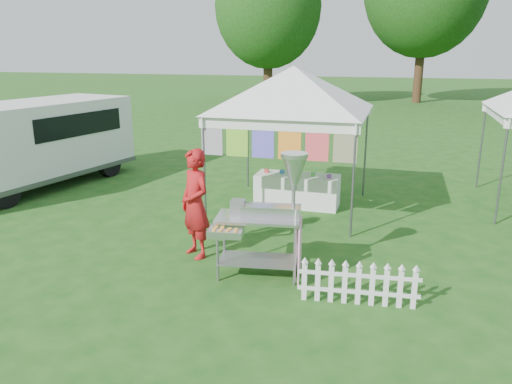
% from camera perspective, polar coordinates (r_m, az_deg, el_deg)
% --- Properties ---
extents(ground, '(120.00, 120.00, 0.00)m').
position_cam_1_polar(ground, '(7.72, -1.62, -9.40)').
color(ground, '#194E16').
rests_on(ground, ground).
extents(canopy_main, '(4.24, 4.24, 3.45)m').
position_cam_1_polar(canopy_main, '(10.36, 4.35, 14.14)').
color(canopy_main, '#59595E').
rests_on(canopy_main, ground).
extents(tree_left, '(6.40, 6.40, 9.53)m').
position_cam_1_polar(tree_left, '(31.80, 1.42, 20.46)').
color(tree_left, '#392515').
rests_on(tree_left, ground).
extents(donut_cart, '(1.38, 1.11, 1.90)m').
position_cam_1_polar(donut_cart, '(7.24, 1.80, -1.62)').
color(donut_cart, gray).
rests_on(donut_cart, ground).
extents(vendor, '(0.78, 0.74, 1.80)m').
position_cam_1_polar(vendor, '(8.14, -6.96, -1.35)').
color(vendor, '#B01518').
rests_on(vendor, ground).
extents(cargo_van, '(2.93, 5.31, 2.09)m').
position_cam_1_polar(cargo_van, '(13.58, -23.62, 5.36)').
color(cargo_van, silver).
rests_on(cargo_van, ground).
extents(picket_fence, '(1.61, 0.20, 0.56)m').
position_cam_1_polar(picket_fence, '(6.89, 11.62, -10.34)').
color(picket_fence, silver).
rests_on(picket_fence, ground).
extents(display_table, '(1.80, 0.70, 0.69)m').
position_cam_1_polar(display_table, '(10.94, 4.72, 0.20)').
color(display_table, white).
rests_on(display_table, ground).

